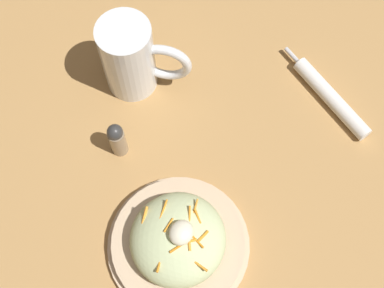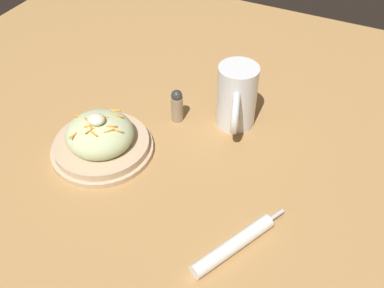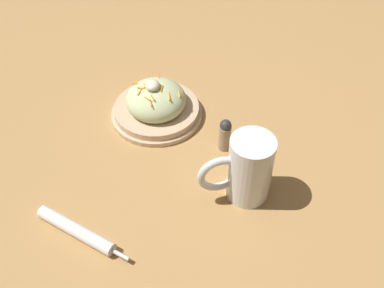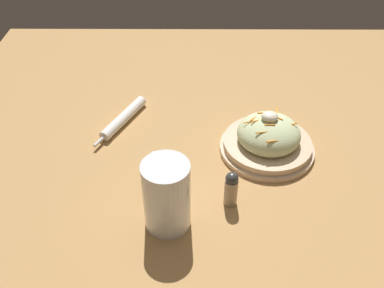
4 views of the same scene
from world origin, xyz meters
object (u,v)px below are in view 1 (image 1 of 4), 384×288
beer_mug (131,60)px  salad_plate (178,241)px  napkin_roll (331,97)px  salt_shaker (117,139)px

beer_mug → salad_plate: bearing=-136.1°
salad_plate → napkin_roll: size_ratio=1.12×
napkin_roll → salt_shaker: 0.36m
beer_mug → napkin_roll: beer_mug is taller
salad_plate → beer_mug: size_ratio=1.47×
salad_plate → salt_shaker: salad_plate is taller
salad_plate → beer_mug: (0.21, 0.21, 0.03)m
beer_mug → salt_shaker: bearing=-159.4°
salt_shaker → beer_mug: bearing=20.6°
salt_shaker → napkin_roll: bearing=-47.2°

